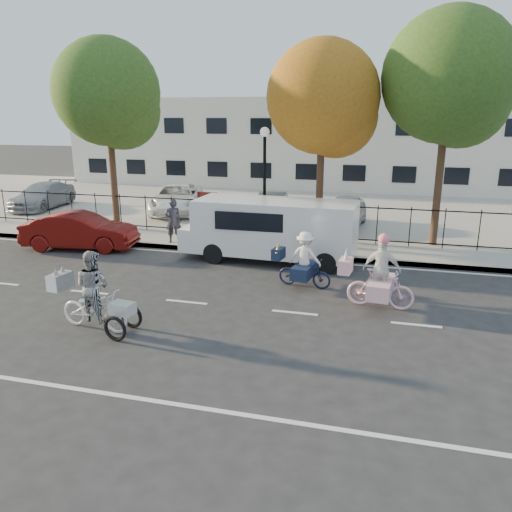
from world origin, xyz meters
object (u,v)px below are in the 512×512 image
(pedestrian, at_px, (173,221))
(unicorn_bike, at_px, (380,281))
(zebra_trike, at_px, (94,299))
(bull_bike, at_px, (304,265))
(white_van, at_px, (272,228))
(lot_car_a, at_px, (43,196))
(red_sedan, at_px, (80,231))
(lot_car_c, at_px, (271,205))
(lamppost, at_px, (265,164))
(lot_car_d, at_px, (345,212))
(lot_car_b, at_px, (177,198))

(pedestrian, bearing_deg, unicorn_bike, 122.84)
(zebra_trike, xyz_separation_m, unicorn_bike, (6.46, 3.13, 0.00))
(bull_bike, height_order, white_van, white_van)
(white_van, distance_m, lot_car_a, 15.12)
(zebra_trike, height_order, pedestrian, zebra_trike)
(bull_bike, height_order, red_sedan, bull_bike)
(red_sedan, height_order, lot_car_a, lot_car_a)
(pedestrian, xyz_separation_m, lot_car_c, (2.55, 5.65, -0.26))
(lamppost, bearing_deg, zebra_trike, -101.98)
(unicorn_bike, relative_size, white_van, 0.34)
(zebra_trike, relative_size, white_van, 0.37)
(zebra_trike, height_order, bull_bike, zebra_trike)
(white_van, relative_size, lot_car_d, 1.52)
(bull_bike, bearing_deg, unicorn_bike, -108.75)
(bull_bike, relative_size, lot_car_c, 0.51)
(bull_bike, bearing_deg, red_sedan, 85.45)
(red_sedan, distance_m, lot_car_d, 11.01)
(lot_car_c, distance_m, lot_car_d, 3.75)
(white_van, relative_size, lot_car_b, 1.19)
(lamppost, height_order, pedestrian, lamppost)
(lot_car_a, xyz_separation_m, lot_car_d, (15.83, -0.60, 0.02))
(white_van, relative_size, lot_car_c, 1.69)
(lot_car_d, bearing_deg, lot_car_b, 175.56)
(lot_car_b, bearing_deg, zebra_trike, -91.22)
(zebra_trike, height_order, red_sedan, zebra_trike)
(unicorn_bike, distance_m, lot_car_b, 14.52)
(bull_bike, height_order, lot_car_d, bull_bike)
(lamppost, bearing_deg, lot_car_c, 99.47)
(pedestrian, distance_m, lot_car_d, 7.60)
(white_van, bearing_deg, red_sedan, -175.55)
(white_van, xyz_separation_m, pedestrian, (-4.12, 0.99, -0.17))
(unicorn_bike, bearing_deg, lot_car_a, 67.39)
(bull_bike, bearing_deg, pedestrian, 67.87)
(unicorn_bike, relative_size, pedestrian, 1.19)
(bull_bike, distance_m, lot_car_b, 12.19)
(red_sedan, bearing_deg, lot_car_d, -67.57)
(unicorn_bike, xyz_separation_m, pedestrian, (-7.84, 4.54, 0.25))
(bull_bike, xyz_separation_m, white_van, (-1.53, 2.41, 0.51))
(lot_car_a, distance_m, lot_car_c, 12.28)
(white_van, bearing_deg, lot_car_c, 105.51)
(unicorn_bike, bearing_deg, lamppost, 44.10)
(zebra_trike, distance_m, pedestrian, 7.79)
(red_sedan, distance_m, lot_car_c, 9.04)
(unicorn_bike, bearing_deg, white_van, 52.51)
(white_van, height_order, lot_car_b, white_van)
(pedestrian, xyz_separation_m, lot_car_d, (6.12, 4.51, -0.17))
(lot_car_a, bearing_deg, lot_car_c, -2.97)
(lamppost, xyz_separation_m, lot_car_c, (-0.72, 4.34, -2.37))
(white_van, bearing_deg, lot_car_d, 72.22)
(lot_car_c, relative_size, lot_car_d, 0.90)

